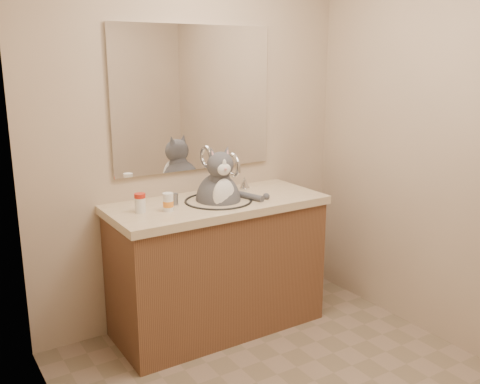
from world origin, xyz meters
The scene contains 8 objects.
room centered at (0.00, 0.00, 1.20)m, with size 2.22×2.52×2.42m.
vanity centered at (0.00, 0.96, 0.44)m, with size 1.34×0.59×1.12m.
mirror centered at (0.00, 1.24, 1.45)m, with size 1.10×0.02×0.90m, color white.
shower_curtain centered at (-1.05, 0.10, 1.03)m, with size 0.02×1.30×1.93m.
cat centered at (0.01, 0.96, 0.87)m, with size 0.38×0.36×0.55m.
pill_bottle_redcap centered at (-0.49, 0.97, 0.91)m, with size 0.08×0.08×0.11m.
pill_bottle_orange centered at (-0.35, 0.91, 0.90)m, with size 0.07×0.07×0.11m.
grey_canister centered at (-0.26, 1.01, 0.88)m, with size 0.05×0.05×0.07m.
Camera 1 is at (-1.57, -1.79, 1.71)m, focal length 40.00 mm.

